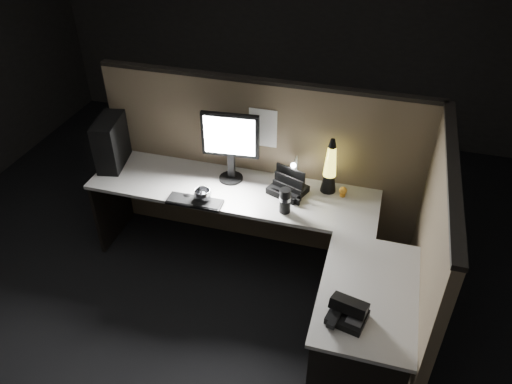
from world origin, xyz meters
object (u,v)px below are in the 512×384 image
(desk_phone, at_px, (347,312))
(keyboard, at_px, (195,202))
(pc_tower, at_px, (111,142))
(monitor, at_px, (230,141))
(lava_lamp, at_px, (330,170))

(desk_phone, bearing_deg, keyboard, 160.92)
(pc_tower, xyz_separation_m, keyboard, (0.86, -0.33, -0.20))
(pc_tower, relative_size, monitor, 0.72)
(pc_tower, bearing_deg, monitor, -7.57)
(keyboard, bearing_deg, desk_phone, -33.10)
(pc_tower, height_order, desk_phone, pc_tower)
(lava_lamp, distance_m, desk_phone, 1.28)
(pc_tower, xyz_separation_m, lava_lamp, (1.80, 0.11, -0.02))
(monitor, relative_size, desk_phone, 2.31)
(monitor, xyz_separation_m, keyboard, (-0.16, -0.40, -0.34))
(monitor, distance_m, keyboard, 0.55)
(monitor, distance_m, desk_phone, 1.64)
(pc_tower, relative_size, desk_phone, 1.65)
(pc_tower, bearing_deg, keyboard, -32.30)
(monitor, relative_size, keyboard, 1.36)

